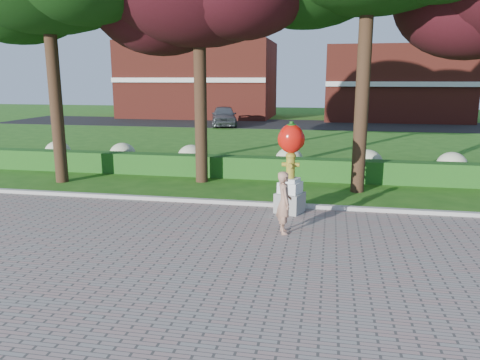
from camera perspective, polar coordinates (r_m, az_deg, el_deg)
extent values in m
plane|color=#255A16|center=(11.09, -2.97, -7.24)|extent=(100.00, 100.00, 0.00)
cube|color=gray|center=(7.60, -10.55, -16.99)|extent=(40.00, 14.00, 0.04)
cube|color=#ADADA5|center=(13.86, 0.00, -2.86)|extent=(40.00, 0.18, 0.15)
cube|color=#174A15|center=(17.64, 2.47, 1.52)|extent=(24.00, 0.70, 0.80)
ellipsoid|color=#AFB88D|center=(21.73, -21.32, 3.15)|extent=(1.10, 1.10, 0.99)
ellipsoid|color=#AFB88D|center=(20.29, -14.11, 3.02)|extent=(1.10, 1.10, 0.99)
ellipsoid|color=#AFB88D|center=(19.22, -5.97, 2.83)|extent=(1.10, 1.10, 0.99)
ellipsoid|color=#AFB88D|center=(18.47, 6.01, 2.43)|extent=(1.10, 1.10, 0.99)
ellipsoid|color=#AFB88D|center=(18.46, 15.32, 2.06)|extent=(1.10, 1.10, 0.99)
ellipsoid|color=#AFB88D|center=(18.94, 24.40, 1.63)|extent=(1.10, 1.10, 0.99)
cube|color=black|center=(38.40, 7.15, 6.75)|extent=(50.00, 8.00, 0.02)
cube|color=maroon|center=(45.88, -5.02, 12.07)|extent=(14.00, 8.00, 7.00)
cube|color=maroon|center=(44.47, 18.36, 11.11)|extent=(12.00, 8.00, 6.40)
cylinder|color=black|center=(17.89, -21.65, 10.38)|extent=(0.44, 0.44, 6.72)
cylinder|color=black|center=(16.77, -4.85, 10.15)|extent=(0.44, 0.44, 6.16)
cylinder|color=black|center=(15.66, 14.77, 11.69)|extent=(0.44, 0.44, 7.28)
cube|color=gray|center=(13.12, 6.08, -2.72)|extent=(0.87, 0.87, 0.55)
cube|color=silver|center=(13.02, 6.13, -0.89)|extent=(0.70, 0.70, 0.31)
cube|color=silver|center=(12.97, 6.15, 0.01)|extent=(0.56, 0.56, 0.11)
cylinder|color=olive|center=(12.90, 6.19, 1.59)|extent=(0.24, 0.24, 0.62)
ellipsoid|color=olive|center=(12.84, 6.22, 2.95)|extent=(0.29, 0.29, 0.20)
cylinder|color=olive|center=(12.90, 5.41, 1.91)|extent=(0.13, 0.12, 0.12)
cylinder|color=olive|center=(12.87, 6.98, 1.85)|extent=(0.13, 0.12, 0.12)
cylinder|color=olive|center=(12.72, 6.13, 1.75)|extent=(0.13, 0.13, 0.13)
cylinder|color=olive|center=(12.83, 6.23, 3.34)|extent=(0.09, 0.09, 0.06)
ellipsoid|color=red|center=(12.78, 6.27, 5.05)|extent=(0.69, 0.62, 0.80)
ellipsoid|color=red|center=(12.80, 5.37, 4.98)|extent=(0.34, 0.34, 0.51)
ellipsoid|color=red|center=(12.76, 7.16, 4.92)|extent=(0.34, 0.34, 0.51)
cylinder|color=#175112|center=(12.73, 6.31, 6.82)|extent=(0.11, 0.11, 0.13)
ellipsoid|color=#175112|center=(12.74, 6.31, 6.68)|extent=(0.27, 0.27, 0.09)
imported|color=#A7775F|center=(11.24, 5.40, -2.74)|extent=(0.51, 0.63, 1.52)
imported|color=#46494F|center=(36.71, -1.97, 7.83)|extent=(2.94, 4.93, 1.57)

